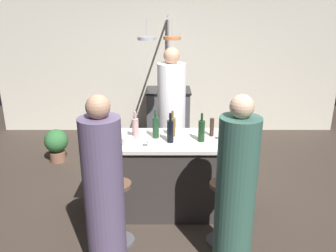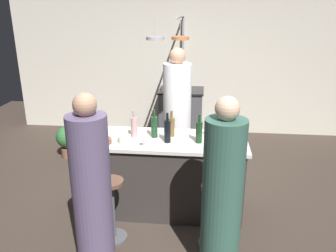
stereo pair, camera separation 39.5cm
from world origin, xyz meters
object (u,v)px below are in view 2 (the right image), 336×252
(potted_plant, at_px, (68,139))
(wine_bottle_green, at_px, (154,126))
(bar_stool_right, at_px, (213,213))
(wine_bottle_amber, at_px, (171,127))
(guest_left, at_px, (92,191))
(pepper_mill, at_px, (211,129))
(mixing_bowl_wooden, at_px, (104,141))
(wine_glass_by_chef, at_px, (143,137))
(wine_bottle_dark, at_px, (167,131))
(wine_glass_near_left_guest, at_px, (220,133))
(mixing_bowl_ceramic, at_px, (125,139))
(guest_right, at_px, (222,197))
(wine_bottle_red, at_px, (199,132))
(chef, at_px, (177,119))
(bar_stool_left, at_px, (112,207))
(stove_range, at_px, (181,113))
(wine_bottle_rose, at_px, (134,127))

(potted_plant, height_order, wine_bottle_green, wine_bottle_green)
(potted_plant, bearing_deg, bar_stool_right, -40.84)
(wine_bottle_green, bearing_deg, wine_bottle_amber, 16.47)
(guest_left, bearing_deg, pepper_mill, 45.47)
(guest_left, xyz_separation_m, pepper_mill, (1.05, 1.07, 0.24))
(guest_left, bearing_deg, mixing_bowl_wooden, 97.66)
(potted_plant, bearing_deg, wine_bottle_green, -39.20)
(wine_bottle_green, height_order, wine_glass_by_chef, wine_bottle_green)
(wine_bottle_dark, distance_m, wine_glass_near_left_guest, 0.57)
(wine_bottle_green, relative_size, mixing_bowl_ceramic, 2.32)
(mixing_bowl_ceramic, bearing_deg, wine_bottle_dark, 6.94)
(wine_bottle_amber, distance_m, wine_bottle_green, 0.20)
(bar_stool_right, relative_size, potted_plant, 1.31)
(pepper_mill, xyz_separation_m, wine_glass_near_left_guest, (0.09, -0.13, 0.00))
(bar_stool_right, height_order, wine_bottle_dark, wine_bottle_dark)
(guest_right, height_order, wine_glass_by_chef, guest_right)
(wine_bottle_red, bearing_deg, guest_right, -75.99)
(wine_bottle_green, height_order, mixing_bowl_wooden, wine_bottle_green)
(wine_glass_by_chef, bearing_deg, chef, 77.33)
(chef, xyz_separation_m, mixing_bowl_wooden, (-0.71, -1.14, 0.09))
(wine_bottle_dark, bearing_deg, potted_plant, 140.74)
(bar_stool_right, relative_size, wine_glass_near_left_guest, 4.66)
(wine_bottle_green, bearing_deg, wine_glass_near_left_guest, -5.71)
(bar_stool_left, height_order, pepper_mill, pepper_mill)
(pepper_mill, xyz_separation_m, wine_bottle_dark, (-0.47, -0.19, 0.03))
(mixing_bowl_wooden, bearing_deg, wine_bottle_red, 7.54)
(bar_stool_right, distance_m, potted_plant, 3.00)
(stove_range, bearing_deg, chef, -88.38)
(stove_range, xyz_separation_m, wine_bottle_red, (0.36, -2.52, 0.58))
(wine_bottle_amber, bearing_deg, chef, 90.16)
(bar_stool_right, relative_size, wine_bottle_rose, 2.16)
(bar_stool_left, xyz_separation_m, pepper_mill, (0.99, 0.71, 0.63))
(bar_stool_right, relative_size, mixing_bowl_wooden, 3.99)
(wine_bottle_green, height_order, wine_bottle_dark, wine_bottle_dark)
(chef, relative_size, wine_glass_near_left_guest, 12.36)
(wine_bottle_red, bearing_deg, wine_bottle_rose, 172.76)
(wine_bottle_dark, xyz_separation_m, mixing_bowl_wooden, (-0.68, -0.11, -0.10))
(potted_plant, relative_size, wine_bottle_amber, 1.74)
(stove_range, height_order, bar_stool_left, stove_range)
(bar_stool_left, xyz_separation_m, potted_plant, (-1.25, 1.96, -0.08))
(wine_bottle_amber, bearing_deg, bar_stool_left, -126.85)
(guest_left, distance_m, wine_bottle_green, 1.13)
(potted_plant, xyz_separation_m, wine_bottle_rose, (1.37, -1.32, 0.73))
(wine_glass_near_left_guest, relative_size, mixing_bowl_wooden, 0.86)
(guest_left, height_order, wine_bottle_rose, guest_left)
(guest_left, bearing_deg, bar_stool_left, 79.10)
(wine_bottle_rose, distance_m, wine_glass_near_left_guest, 0.96)
(wine_bottle_green, relative_size, mixing_bowl_wooden, 1.92)
(chef, relative_size, guest_right, 1.09)
(stove_range, height_order, wine_glass_by_chef, wine_glass_by_chef)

